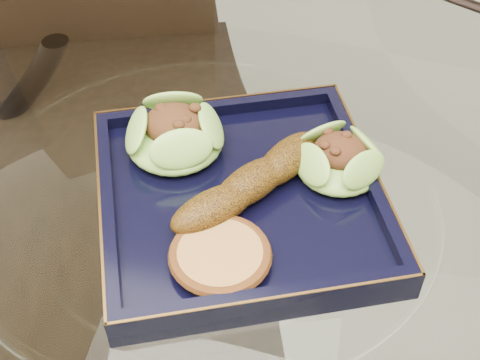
# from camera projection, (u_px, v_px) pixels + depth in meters

# --- Properties ---
(dining_table) EXTENTS (1.13, 1.13, 0.77)m
(dining_table) POSITION_uv_depth(u_px,v_px,m) (210.00, 328.00, 0.76)
(dining_table) COLOR white
(dining_table) RESTS_ON ground
(dining_chair) EXTENTS (0.49, 0.49, 0.88)m
(dining_chair) POSITION_uv_depth(u_px,v_px,m) (112.00, 173.00, 1.08)
(dining_chair) COLOR black
(dining_chair) RESTS_ON ground
(navy_plate) EXTENTS (0.36, 0.36, 0.02)m
(navy_plate) POSITION_uv_depth(u_px,v_px,m) (240.00, 201.00, 0.66)
(navy_plate) COLOR black
(navy_plate) RESTS_ON dining_table
(lettuce_wrap_left) EXTENTS (0.10, 0.10, 0.04)m
(lettuce_wrap_left) POSITION_uv_depth(u_px,v_px,m) (175.00, 137.00, 0.68)
(lettuce_wrap_left) COLOR #73A630
(lettuce_wrap_left) RESTS_ON navy_plate
(lettuce_wrap_right) EXTENTS (0.11, 0.11, 0.03)m
(lettuce_wrap_right) POSITION_uv_depth(u_px,v_px,m) (339.00, 162.00, 0.66)
(lettuce_wrap_right) COLOR olive
(lettuce_wrap_right) RESTS_ON navy_plate
(roasted_plantain) EXTENTS (0.13, 0.17, 0.03)m
(roasted_plantain) POSITION_uv_depth(u_px,v_px,m) (251.00, 183.00, 0.64)
(roasted_plantain) COLOR #553609
(roasted_plantain) RESTS_ON navy_plate
(crumb_patty) EXTENTS (0.09, 0.09, 0.02)m
(crumb_patty) POSITION_uv_depth(u_px,v_px,m) (220.00, 257.00, 0.59)
(crumb_patty) COLOR #B5753C
(crumb_patty) RESTS_ON navy_plate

